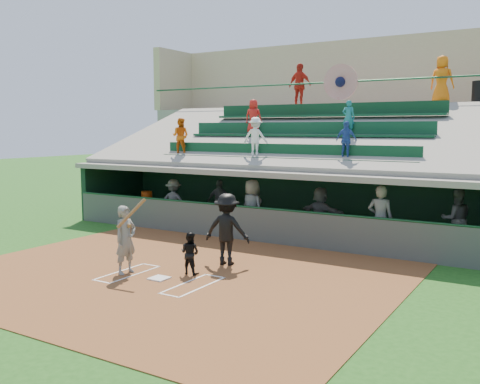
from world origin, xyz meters
The scene contains 22 objects.
ground centered at (0.00, 0.00, 0.00)m, with size 100.00×100.00×0.00m, color #1B4D15.
dirt_slab centered at (0.00, 0.50, 0.01)m, with size 11.00×9.00×0.02m, color brown.
home_plate centered at (0.00, 0.00, 0.04)m, with size 0.43×0.43×0.03m, color silver.
batters_box_chalk centered at (0.00, 0.00, 0.02)m, with size 2.65×1.85×0.01m.
dugout_floor centered at (0.00, 6.75, 0.02)m, with size 16.00×3.50×0.04m, color #99968B.
concourse_slab centered at (0.00, 13.50, 2.30)m, with size 20.00×3.00×4.60m, color gray.
grandstand centered at (-0.01, 10.51, 2.26)m, with size 20.40×10.40×7.80m.
batter_at_plate centered at (-1.03, -0.03, 0.89)m, with size 0.87×0.75×1.95m.
catcher centered at (0.37, 0.76, 0.55)m, with size 0.52×0.40×1.06m, color black.
home_umpire centered at (0.65, 2.05, 0.98)m, with size 1.23×0.71×1.91m, color black.
dugout_bench centered at (0.17, 7.93, 0.27)m, with size 15.18×0.46×0.46m, color brown.
white_table centered at (-5.94, 6.46, 0.38)m, with size 0.78×0.58×0.68m, color white.
water_cooler centered at (-5.99, 6.45, 0.94)m, with size 0.43×0.43×0.43m, color #DD4B0D.
dugout_player_a centered at (-4.36, 6.12, 0.89)m, with size 1.09×0.63×1.69m, color #5E605B.
dugout_player_b centered at (-2.89, 7.08, 0.88)m, with size 0.98×0.41×1.67m, color #51544F.
dugout_player_c centered at (-0.65, 5.67, 0.99)m, with size 0.93×0.61×1.91m, color #5D605B.
dugout_player_d centered at (1.56, 6.27, 0.90)m, with size 1.60×0.51×1.73m, color #525450.
dugout_player_e centered at (3.79, 5.39, 1.03)m, with size 0.72×0.48×1.99m, color #565854.
dugout_player_f centered at (5.59, 7.09, 0.95)m, with size 0.88×0.69×1.82m, color #5D5F5A.
trash_bin centered at (5.36, 12.48, 5.02)m, with size 0.56×0.56×0.84m, color black.
concourse_staff_a centered at (-2.18, 12.64, 5.59)m, with size 1.16×0.48×1.98m, color red.
concourse_staff_b centered at (4.01, 12.28, 5.53)m, with size 0.90×0.59×1.85m, color orange.
Camera 1 is at (8.21, -9.78, 3.64)m, focal length 40.00 mm.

